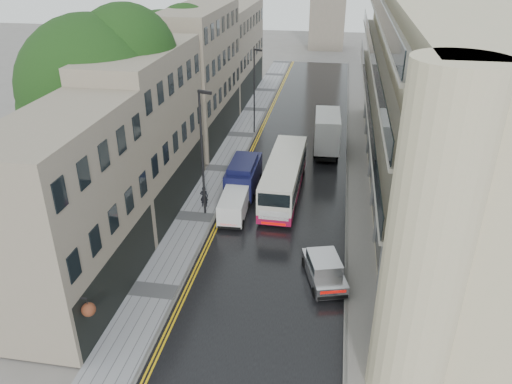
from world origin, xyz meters
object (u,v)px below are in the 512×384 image
(pedestrian, at_px, (204,197))
(white_van, at_px, (219,215))
(navy_van, at_px, (226,184))
(lamp_post_far, at_px, (254,92))
(lamp_post_near, at_px, (202,155))
(tree_far, at_px, (166,77))
(cream_bus, at_px, (263,194))
(tree_near, at_px, (97,114))
(white_lorry, at_px, (316,138))
(silver_hatchback, at_px, (316,285))

(pedestrian, bearing_deg, white_van, 115.62)
(navy_van, bearing_deg, lamp_post_far, 91.35)
(lamp_post_near, bearing_deg, pedestrian, 126.73)
(pedestrian, bearing_deg, tree_far, -71.34)
(cream_bus, bearing_deg, navy_van, 156.96)
(tree_near, bearing_deg, white_lorry, 38.83)
(white_lorry, distance_m, lamp_post_far, 8.56)
(navy_van, distance_m, pedestrian, 2.02)
(lamp_post_near, bearing_deg, tree_near, -162.34)
(pedestrian, bearing_deg, silver_hatchback, 124.53)
(cream_bus, xyz_separation_m, pedestrian, (-4.26, -0.17, -0.53))
(white_lorry, distance_m, silver_hatchback, 19.51)
(tree_far, bearing_deg, lamp_post_far, 25.94)
(tree_near, bearing_deg, pedestrian, 6.06)
(white_van, bearing_deg, lamp_post_far, 90.24)
(tree_far, distance_m, white_van, 17.62)
(tree_far, xyz_separation_m, lamp_post_far, (7.50, 3.65, -2.02))
(silver_hatchback, relative_size, lamp_post_near, 0.46)
(white_van, bearing_deg, navy_van, 93.04)
(cream_bus, xyz_separation_m, lamp_post_far, (-3.34, 15.75, 2.77))
(tree_far, height_order, white_lorry, tree_far)
(silver_hatchback, distance_m, white_van, 9.39)
(tree_near, relative_size, white_lorry, 1.96)
(lamp_post_far, bearing_deg, white_van, -62.82)
(tree_near, height_order, white_van, tree_near)
(tree_far, xyz_separation_m, white_van, (8.24, -14.63, -5.33))
(tree_far, distance_m, pedestrian, 14.90)
(pedestrian, height_order, lamp_post_near, lamp_post_near)
(silver_hatchback, distance_m, pedestrian, 12.23)
(tree_near, height_order, pedestrian, tree_near)
(white_van, bearing_deg, pedestrian, 123.09)
(tree_far, bearing_deg, white_lorry, -6.67)
(white_lorry, relative_size, lamp_post_near, 0.81)
(pedestrian, bearing_deg, cream_bus, 172.68)
(navy_van, bearing_deg, lamp_post_near, -113.66)
(navy_van, relative_size, pedestrian, 3.27)
(navy_van, xyz_separation_m, pedestrian, (-1.32, -1.46, -0.43))
(cream_bus, xyz_separation_m, lamp_post_near, (-3.97, -1.08, 3.08))
(tree_far, xyz_separation_m, white_lorry, (13.84, -1.62, -4.35))
(lamp_post_far, bearing_deg, navy_van, -63.56)
(cream_bus, distance_m, white_van, 3.66)
(silver_hatchback, relative_size, pedestrian, 2.55)
(lamp_post_far, bearing_deg, white_lorry, -14.85)
(white_lorry, xyz_separation_m, lamp_post_far, (-6.34, 5.27, 2.32))
(pedestrian, xyz_separation_m, lamp_post_near, (0.29, -0.91, 3.60))
(lamp_post_near, bearing_deg, tree_far, 136.66)
(tree_far, height_order, cream_bus, tree_far)
(tree_near, xyz_separation_m, navy_van, (8.20, 2.19, -5.60))
(navy_van, relative_size, lamp_post_near, 0.59)
(lamp_post_far, bearing_deg, pedestrian, -68.45)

